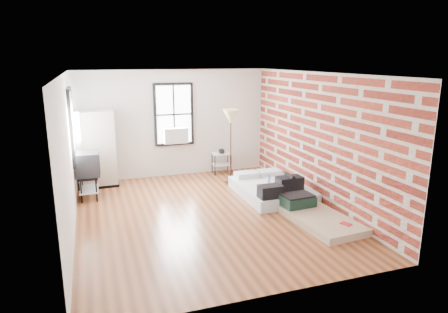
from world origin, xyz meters
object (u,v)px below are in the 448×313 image
object	(u,v)px
wardrobe	(96,149)
floor_lamp	(231,120)
mattress_main	(272,189)
tv_stand	(88,165)
mattress_bare	(314,215)
side_table	(222,157)

from	to	relation	value
wardrobe	floor_lamp	bearing A→B (deg)	-15.15
mattress_main	tv_stand	size ratio (longest dim) A/B	1.83
floor_lamp	mattress_bare	bearing A→B (deg)	-75.60
mattress_bare	side_table	size ratio (longest dim) A/B	2.74
floor_lamp	mattress_main	bearing A→B (deg)	-66.22
mattress_bare	wardrobe	world-z (taller)	wardrobe
mattress_bare	side_table	xyz separation A→B (m)	(-0.68, 3.68, 0.34)
mattress_main	mattress_bare	world-z (taller)	mattress_main
wardrobe	floor_lamp	distance (m)	3.35
mattress_bare	tv_stand	distance (m)	5.01
mattress_main	wardrobe	world-z (taller)	wardrobe
wardrobe	tv_stand	size ratio (longest dim) A/B	1.75
wardrobe	tv_stand	bearing A→B (deg)	-105.42
mattress_main	side_table	distance (m)	2.20
wardrobe	floor_lamp	size ratio (longest dim) A/B	1.00
mattress_main	floor_lamp	size ratio (longest dim) A/B	1.04
side_table	floor_lamp	world-z (taller)	floor_lamp
wardrobe	tv_stand	distance (m)	0.89
mattress_main	mattress_bare	size ratio (longest dim) A/B	1.06
mattress_main	floor_lamp	distance (m)	1.99
floor_lamp	tv_stand	world-z (taller)	floor_lamp
floor_lamp	tv_stand	distance (m)	3.51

